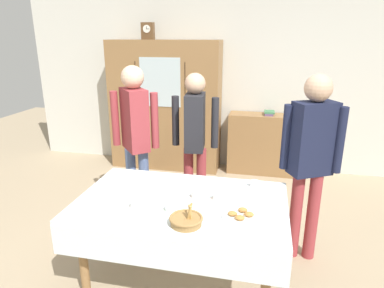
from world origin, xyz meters
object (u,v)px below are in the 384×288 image
object	(u,v)px
tea_cup_near_right	(135,205)
person_beside_shelf	(311,151)
bookshelf_low	(267,144)
spoon_mid_left	(100,196)
dining_table	(180,213)
book_stack	(269,113)
tea_cup_far_left	(218,197)
person_behind_table_right	(135,130)
pastry_plate	(241,216)
wall_cabinet	(165,106)
tea_cup_near_left	(255,185)
tea_cup_center	(170,208)
bread_basket	(186,220)
tea_cup_front_edge	(196,195)
person_by_cabinet	(195,132)
spoon_near_left	(116,218)
mantel_clock	(148,31)

from	to	relation	value
tea_cup_near_right	person_beside_shelf	bearing A→B (deg)	29.68
bookshelf_low	spoon_mid_left	size ratio (longest dim) A/B	9.79
dining_table	book_stack	world-z (taller)	book_stack
bookshelf_low	tea_cup_far_left	distance (m)	2.61
person_behind_table_right	pastry_plate	bearing A→B (deg)	-40.21
wall_cabinet	tea_cup_near_right	bearing A→B (deg)	-78.00
tea_cup_near_left	pastry_plate	bearing A→B (deg)	-98.33
tea_cup_center	bread_basket	size ratio (longest dim) A/B	0.54
tea_cup_near_left	pastry_plate	distance (m)	0.55
wall_cabinet	tea_cup_front_edge	distance (m)	2.71
bread_basket	person_by_cabinet	size ratio (longest dim) A/B	0.14
dining_table	person_by_cabinet	world-z (taller)	person_by_cabinet
dining_table	person_beside_shelf	world-z (taller)	person_beside_shelf
tea_cup_front_edge	spoon_near_left	bearing A→B (deg)	-139.48
spoon_near_left	book_stack	bearing A→B (deg)	70.25
tea_cup_near_left	person_beside_shelf	bearing A→B (deg)	22.24
person_by_cabinet	person_behind_table_right	bearing A→B (deg)	-155.22
tea_cup_near_right	bread_basket	xyz separation A→B (m)	(0.44, -0.14, 0.01)
bookshelf_low	bread_basket	size ratio (longest dim) A/B	4.85
tea_cup_far_left	tea_cup_center	bearing A→B (deg)	-141.20
tea_cup_near_left	tea_cup_center	distance (m)	0.83
book_stack	tea_cup_front_edge	size ratio (longest dim) A/B	1.62
spoon_near_left	mantel_clock	bearing A→B (deg)	104.18
bookshelf_low	tea_cup_front_edge	world-z (taller)	bookshelf_low
spoon_mid_left	tea_cup_near_left	bearing A→B (deg)	20.02
bookshelf_low	tea_cup_near_left	size ratio (longest dim) A/B	8.96
book_stack	person_behind_table_right	xyz separation A→B (m)	(-1.39, -1.76, 0.13)
tea_cup_front_edge	bread_basket	size ratio (longest dim) A/B	0.54
tea_cup_near_right	tea_cup_far_left	world-z (taller)	same
spoon_mid_left	person_beside_shelf	world-z (taller)	person_beside_shelf
tea_cup_far_left	bread_basket	size ratio (longest dim) A/B	0.54
pastry_plate	person_behind_table_right	xyz separation A→B (m)	(-1.21, 1.02, 0.30)
person_behind_table_right	book_stack	bearing A→B (deg)	51.64
pastry_plate	person_behind_table_right	size ratio (longest dim) A/B	0.16
person_by_cabinet	dining_table	bearing A→B (deg)	-83.84
mantel_clock	tea_cup_near_right	world-z (taller)	mantel_clock
bookshelf_low	tea_cup_center	bearing A→B (deg)	-104.21
tea_cup_near_left	spoon_mid_left	distance (m)	1.32
tea_cup_near_left	tea_cup_far_left	xyz separation A→B (m)	(-0.28, -0.31, 0.00)
dining_table	tea_cup_front_edge	size ratio (longest dim) A/B	12.96
tea_cup_front_edge	mantel_clock	bearing A→B (deg)	116.49
wall_cabinet	spoon_mid_left	world-z (taller)	wall_cabinet
mantel_clock	tea_cup_far_left	size ratio (longest dim) A/B	1.85
spoon_mid_left	tea_cup_far_left	bearing A→B (deg)	8.22
tea_cup_center	pastry_plate	size ratio (longest dim) A/B	0.46
bookshelf_low	person_beside_shelf	xyz separation A→B (m)	(0.35, -2.05, 0.61)
tea_cup_center	bread_basket	distance (m)	0.22
tea_cup_near_left	spoon_mid_left	world-z (taller)	tea_cup_near_left
tea_cup_far_left	person_beside_shelf	bearing A→B (deg)	34.01
spoon_mid_left	tea_cup_front_edge	bearing A→B (deg)	9.96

